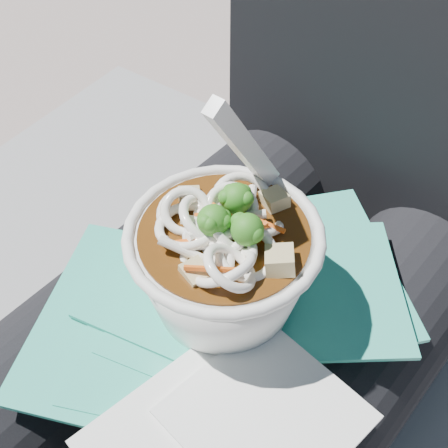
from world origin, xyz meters
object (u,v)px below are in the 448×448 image
Objects in this scene: stone_ledge at (284,396)px; plastic_bag at (209,306)px; person_body at (274,281)px; lap at (214,357)px; udon_bowl at (224,259)px.

plastic_bag is at bearing -91.05° from stone_ledge.
person_body is 0.11m from plastic_bag.
udon_bowl is (0.01, 0.01, 0.15)m from lap.
lap is 0.10m from person_body.
udon_bowl is (0.01, -0.09, 0.12)m from person_body.
person_body is (0.00, 0.09, 0.03)m from lap.
stone_ledge is 0.41m from plastic_bag.
person_body is at bearing -90.00° from stone_ledge.
udon_bowl reaches higher than stone_ledge.
person_body is (0.00, -0.06, 0.33)m from stone_ledge.
udon_bowl is at bearing 36.70° from plastic_bag.
person_body is 5.05× the size of udon_bowl.
plastic_bag is at bearing -91.69° from person_body.
person_body reaches higher than lap.
plastic_bag is (-0.00, -0.15, 0.38)m from stone_ledge.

